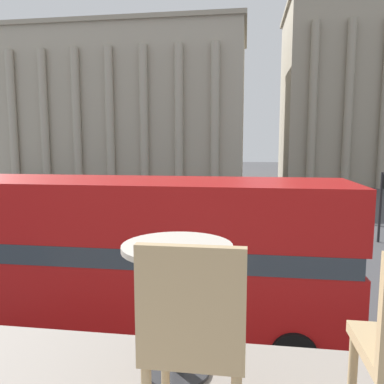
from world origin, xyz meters
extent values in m
cylinder|color=black|center=(2.11, 7.67, 0.49)|extent=(0.97, 0.22, 0.97)
cylinder|color=black|center=(2.11, 5.13, 0.49)|extent=(0.97, 0.22, 0.97)
cylinder|color=black|center=(-6.21, 7.67, 0.49)|extent=(0.97, 0.22, 0.97)
cube|color=#B71414|center=(-2.05, 6.40, 1.31)|extent=(11.11, 2.54, 1.64)
cube|color=#2D3842|center=(-2.05, 6.40, 2.35)|extent=(10.89, 2.57, 0.45)
cube|color=#B71414|center=(-2.05, 6.40, 3.25)|extent=(11.11, 2.54, 1.35)
cylinder|color=#2D2D30|center=(0.69, -0.35, 3.52)|extent=(0.36, 0.36, 0.02)
cylinder|color=#2D2D30|center=(0.69, -0.35, 3.87)|extent=(0.07, 0.07, 0.68)
cylinder|color=beige|center=(0.69, -0.35, 4.23)|extent=(0.60, 0.60, 0.03)
cylinder|color=tan|center=(0.68, -0.66, 3.73)|extent=(0.04, 0.04, 0.44)
cylinder|color=tan|center=(1.02, -0.66, 3.73)|extent=(0.04, 0.04, 0.44)
cube|color=tan|center=(0.85, -0.83, 3.98)|extent=(0.40, 0.40, 0.05)
cube|color=tan|center=(0.85, -1.01, 4.21)|extent=(0.40, 0.04, 0.42)
cylinder|color=tan|center=(1.53, -0.65, 3.73)|extent=(0.04, 0.04, 0.44)
cube|color=#B2A893|center=(-13.68, 44.94, 8.95)|extent=(28.74, 13.94, 17.89)
cube|color=#A39984|center=(-13.68, 44.94, 18.14)|extent=(29.34, 14.54, 0.50)
cylinder|color=#B2A893|center=(-25.17, 37.52, 7.60)|extent=(0.90, 0.90, 15.21)
cylinder|color=#B2A893|center=(-21.34, 37.52, 7.60)|extent=(0.90, 0.90, 15.21)
cylinder|color=#B2A893|center=(-17.51, 37.52, 7.60)|extent=(0.90, 0.90, 15.21)
cylinder|color=#B2A893|center=(-13.68, 37.52, 7.60)|extent=(0.90, 0.90, 15.21)
cylinder|color=#B2A893|center=(-9.84, 37.52, 7.60)|extent=(0.90, 0.90, 15.21)
cylinder|color=#B2A893|center=(-6.01, 37.52, 7.60)|extent=(0.90, 0.90, 15.21)
cylinder|color=#B2A893|center=(-2.18, 37.52, 7.60)|extent=(0.90, 0.90, 15.21)
cube|color=#A39984|center=(17.53, 47.70, 10.51)|extent=(23.27, 13.08, 21.02)
cylinder|color=#A39984|center=(8.22, 40.71, 8.93)|extent=(0.90, 0.90, 17.86)
cylinder|color=#A39984|center=(11.95, 40.71, 8.93)|extent=(0.90, 0.90, 17.86)
cylinder|color=black|center=(7.59, 16.77, 1.72)|extent=(0.12, 0.12, 3.44)
cylinder|color=#282B33|center=(8.05, 21.36, 0.40)|extent=(0.14, 0.14, 0.80)
cylinder|color=#282B33|center=(8.23, 21.36, 0.40)|extent=(0.14, 0.14, 0.80)
cylinder|color=slate|center=(8.14, 21.36, 1.12)|extent=(0.32, 0.32, 0.64)
sphere|color=tan|center=(8.14, 21.36, 1.55)|extent=(0.22, 0.22, 0.22)
cylinder|color=#282B33|center=(-2.57, 11.02, 0.40)|extent=(0.14, 0.14, 0.80)
cylinder|color=#282B33|center=(-2.39, 11.02, 0.40)|extent=(0.14, 0.14, 0.80)
cylinder|color=#B22323|center=(-2.48, 11.02, 1.12)|extent=(0.32, 0.32, 0.64)
sphere|color=tan|center=(-2.48, 11.02, 1.55)|extent=(0.22, 0.22, 0.22)
camera|label=1|loc=(1.04, -2.27, 4.78)|focal=35.00mm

